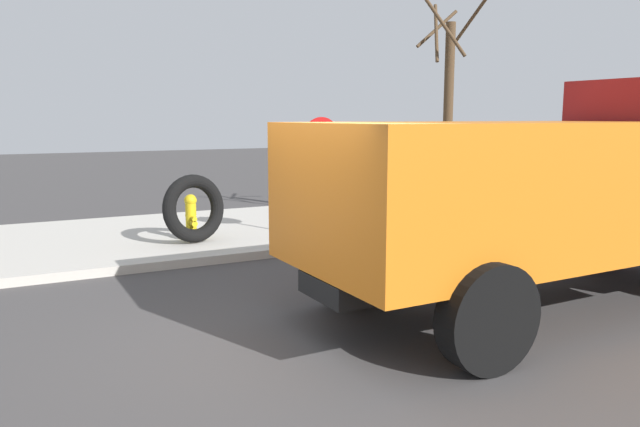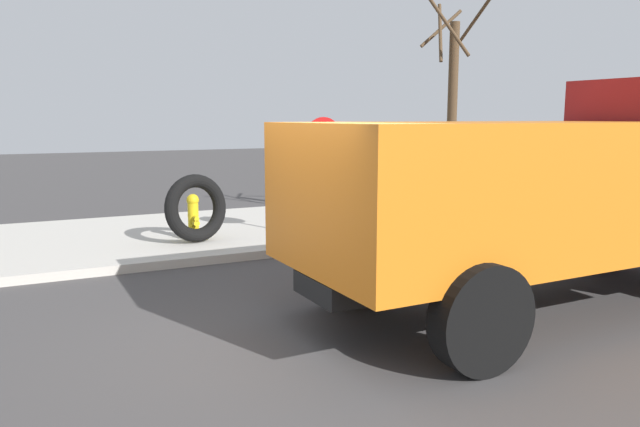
% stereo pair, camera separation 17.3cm
% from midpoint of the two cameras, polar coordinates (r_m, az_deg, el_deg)
% --- Properties ---
extents(ground_plane, '(80.00, 80.00, 0.00)m').
position_cam_midpoint_polar(ground_plane, '(6.72, -2.55, -12.46)').
color(ground_plane, '#423F3F').
extents(sidewalk_curb, '(36.00, 5.00, 0.15)m').
position_cam_midpoint_polar(sidewalk_curb, '(12.71, -14.34, -2.08)').
color(sidewalk_curb, '#BCB7AD').
rests_on(sidewalk_curb, ground).
extents(fire_hydrant, '(0.23, 0.52, 0.88)m').
position_cam_midpoint_polar(fire_hydrant, '(11.75, -11.35, -0.18)').
color(fire_hydrant, yellow).
rests_on(fire_hydrant, sidewalk_curb).
extents(loose_tire, '(1.32, 0.70, 1.28)m').
position_cam_midpoint_polar(loose_tire, '(11.49, -11.10, 0.50)').
color(loose_tire, black).
rests_on(loose_tire, sidewalk_curb).
extents(stop_sign, '(0.76, 0.08, 2.31)m').
position_cam_midpoint_polar(stop_sign, '(11.56, 0.72, 5.53)').
color(stop_sign, gray).
rests_on(stop_sign, sidewalk_curb).
extents(dump_truck_orange, '(7.05, 2.91, 3.00)m').
position_cam_midpoint_polar(dump_truck_orange, '(8.54, 22.60, 2.63)').
color(dump_truck_orange, orange).
rests_on(dump_truck_orange, ground).
extents(bare_tree, '(1.30, 1.28, 4.92)m').
position_cam_midpoint_polar(bare_tree, '(14.07, 12.57, 9.46)').
color(bare_tree, '#4C3823').
rests_on(bare_tree, sidewalk_curb).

